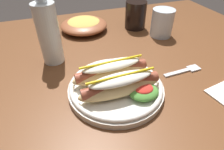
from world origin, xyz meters
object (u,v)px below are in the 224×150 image
at_px(fork, 185,71).
at_px(soda_cup, 136,15).
at_px(glass_bottle, 48,31).
at_px(hot_dog_plate, 117,83).
at_px(side_bowl, 84,24).
at_px(water_cup, 162,23).

height_order(fork, soda_cup, soda_cup).
distance_m(fork, glass_bottle, 0.41).
bearing_deg(soda_cup, hot_dog_plate, -121.29).
xyz_separation_m(fork, side_bowl, (-0.21, 0.38, 0.02)).
bearing_deg(side_bowl, fork, -60.36).
distance_m(soda_cup, side_bowl, 0.21).
xyz_separation_m(soda_cup, side_bowl, (-0.21, 0.04, -0.03)).
height_order(water_cup, glass_bottle, glass_bottle).
relative_size(hot_dog_plate, soda_cup, 2.25).
height_order(soda_cup, water_cup, soda_cup).
bearing_deg(water_cup, soda_cup, 121.76).
relative_size(hot_dog_plate, glass_bottle, 0.94).
xyz_separation_m(water_cup, side_bowl, (-0.27, 0.15, -0.03)).
relative_size(soda_cup, side_bowl, 0.57).
distance_m(hot_dog_plate, water_cup, 0.37).
distance_m(fork, water_cup, 0.24).
distance_m(water_cup, glass_bottle, 0.42).
relative_size(fork, glass_bottle, 0.47).
relative_size(hot_dog_plate, side_bowl, 1.29).
distance_m(fork, side_bowl, 0.44).
distance_m(hot_dog_plate, glass_bottle, 0.25).
distance_m(hot_dog_plate, side_bowl, 0.39).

